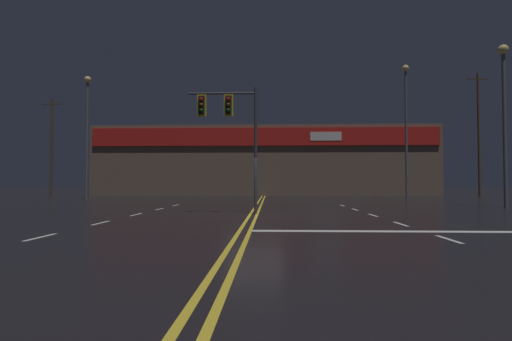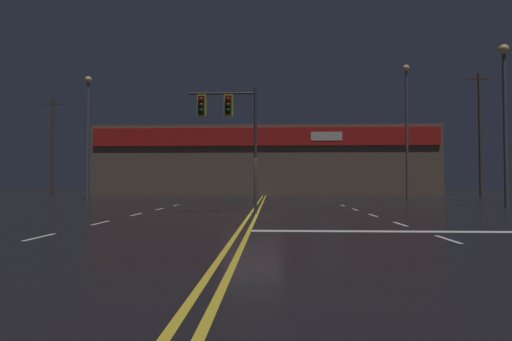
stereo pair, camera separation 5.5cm
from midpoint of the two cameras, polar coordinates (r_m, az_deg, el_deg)
ground_plane at (r=17.19m, az=-0.31°, el=-6.36°), size 200.00×200.00×0.00m
road_markings at (r=16.07m, az=3.07°, el=-6.67°), size 15.09×60.00×0.01m
traffic_signal_median at (r=18.12m, az=-3.90°, el=7.44°), size 3.11×0.36×5.66m
streetlight_near_right at (r=35.75m, az=20.75°, el=7.40°), size 0.56×0.56×11.23m
streetlight_far_left at (r=26.42m, az=32.03°, el=8.24°), size 0.56×0.56×9.11m
streetlight_far_median at (r=36.35m, az=-22.85°, el=6.47°), size 0.56×0.56×10.30m
building_backdrop at (r=46.40m, az=1.31°, el=1.17°), size 36.78×10.23×7.49m
utility_pole_row at (r=41.75m, az=3.73°, el=4.61°), size 46.85×0.26×12.63m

